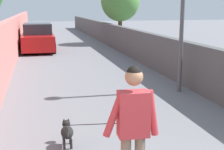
{
  "coord_description": "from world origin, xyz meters",
  "views": [
    {
      "loc": [
        -1.86,
        1.72,
        2.44
      ],
      "look_at": [
        4.67,
        0.19,
        1.0
      ],
      "focal_mm": 50.94,
      "sensor_mm": 36.0,
      "label": 1
    }
  ],
  "objects_px": {
    "tree_right_near": "(120,1)",
    "car_near": "(38,38)",
    "dog": "(67,131)",
    "person_skateboarder": "(133,122)"
  },
  "relations": [
    {
      "from": "tree_right_near",
      "to": "car_near",
      "type": "height_order",
      "value": "tree_right_near"
    },
    {
      "from": "person_skateboarder",
      "to": "tree_right_near",
      "type": "bearing_deg",
      "value": -14.14
    },
    {
      "from": "tree_right_near",
      "to": "person_skateboarder",
      "type": "relative_size",
      "value": 2.51
    },
    {
      "from": "dog",
      "to": "car_near",
      "type": "height_order",
      "value": "car_near"
    },
    {
      "from": "car_near",
      "to": "dog",
      "type": "bearing_deg",
      "value": -178.24
    },
    {
      "from": "tree_right_near",
      "to": "car_near",
      "type": "xyz_separation_m",
      "value": [
        -2.48,
        5.43,
        -2.12
      ]
    },
    {
      "from": "person_skateboarder",
      "to": "car_near",
      "type": "bearing_deg",
      "value": 4.08
    },
    {
      "from": "dog",
      "to": "car_near",
      "type": "xyz_separation_m",
      "value": [
        13.04,
        0.4,
        0.44
      ]
    },
    {
      "from": "dog",
      "to": "car_near",
      "type": "relative_size",
      "value": 0.5
    },
    {
      "from": "tree_right_near",
      "to": "person_skateboarder",
      "type": "bearing_deg",
      "value": 165.86
    }
  ]
}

